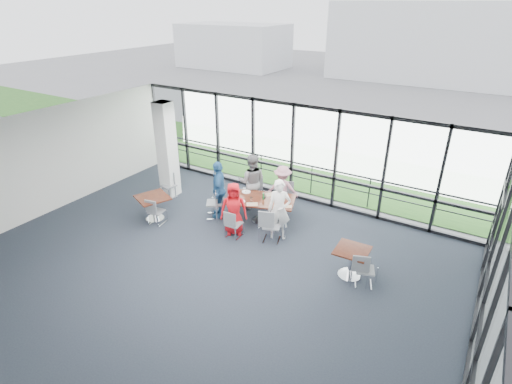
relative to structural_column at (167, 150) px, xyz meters
The scene contains 43 objects.
floor 4.96m from the structural_column, 39.81° to the right, with size 12.00×10.00×0.02m, color #202632.
ceiling 4.95m from the structural_column, 39.81° to the right, with size 12.00×10.00×0.04m, color silver.
wall_left 3.84m from the structural_column, 128.66° to the right, with size 0.10×10.00×3.20m, color silver.
curtain_wall_back 4.12m from the structural_column, 29.05° to the left, with size 12.00×0.10×3.20m, color white.
curtain_wall_right 10.06m from the structural_column, 17.35° to the right, with size 0.10×10.00×3.20m, color white.
exit_door 9.64m from the structural_column, ahead, with size 0.12×1.60×2.10m, color black.
structural_column is the anchor object (origin of this frame).
apron 8.04m from the structural_column, 62.78° to the left, with size 80.00×70.00×0.02m, color slate.
grass_strip 6.36m from the structural_column, 54.25° to the left, with size 80.00×5.00×0.01m, color #204F1C.
hangar_main 30.01m from the structural_column, 75.31° to the left, with size 24.00×10.00×6.00m, color silver.
hangar_aux 28.85m from the structural_column, 119.94° to the left, with size 10.00×6.00×4.00m, color silver.
guard_rail 4.57m from the structural_column, 35.84° to the left, with size 0.06×0.06×12.00m, color #2D2D33.
main_table 3.75m from the structural_column, ahead, with size 2.20×1.65×0.75m.
side_table_left 2.01m from the structural_column, 63.92° to the right, with size 1.17×1.17×0.75m.
side_table_right 6.99m from the structural_column, ahead, with size 0.80×0.80×0.75m.
diner_near_left 3.54m from the structural_column, 16.38° to the right, with size 0.76×0.49×1.55m, color red.
diner_near_right 4.59m from the structural_column, ahead, with size 0.64×0.46×1.74m, color white.
diner_far_left 3.05m from the structural_column, 11.94° to the left, with size 0.88×0.54×1.81m, color slate.
diner_far_right 4.03m from the structural_column, 13.94° to the left, with size 0.97×0.50×1.50m, color #CA8496.
diner_end 2.48m from the structural_column, ahead, with size 1.05×0.57×1.80m, color #285C8F.
chair_main_nl 3.80m from the structural_column, 18.59° to the right, with size 0.40×0.40×0.81m, color slate, non-canonical shape.
chair_main_nr 4.63m from the structural_column, ahead, with size 0.46×0.46×0.95m, color slate, non-canonical shape.
chair_main_fl 3.07m from the structural_column, 14.50° to the left, with size 0.48×0.48×0.98m, color slate, non-canonical shape.
chair_main_fr 4.09m from the structural_column, 15.72° to the left, with size 0.43×0.43×0.87m, color slate, non-canonical shape.
chair_main_end 2.58m from the structural_column, 12.81° to the right, with size 0.47×0.47×0.96m, color slate, non-canonical shape.
chair_spare_la 2.35m from the structural_column, 59.01° to the right, with size 0.39×0.39×0.80m, color slate, non-canonical shape.
chair_spare_lb 1.20m from the structural_column, 60.62° to the right, with size 0.42×0.42×0.85m, color slate, non-canonical shape.
chair_spare_r 7.43m from the structural_column, 10.37° to the right, with size 0.42×0.42×0.85m, color slate, non-canonical shape.
plate_nl 3.34m from the structural_column, ahead, with size 0.25×0.25×0.01m, color white.
plate_nr 4.40m from the structural_column, ahead, with size 0.28×0.28×0.01m, color white.
plate_fl 3.11m from the structural_column, ahead, with size 0.27×0.27×0.01m, color white.
plate_fr 4.09m from the structural_column, ahead, with size 0.25×0.25×0.01m, color white.
plate_end 2.93m from the structural_column, ahead, with size 0.25×0.25×0.01m, color white.
tumbler_a 3.58m from the structural_column, ahead, with size 0.07×0.07×0.15m, color white.
tumbler_b 4.07m from the structural_column, ahead, with size 0.07×0.07×0.14m, color white.
tumbler_c 3.64m from the structural_column, ahead, with size 0.07×0.07×0.13m, color white.
tumbler_d 3.11m from the structural_column, ahead, with size 0.07×0.07×0.14m, color white.
menu_a 3.70m from the structural_column, ahead, with size 0.32×0.23×0.00m, color beige.
menu_b 4.57m from the structural_column, ahead, with size 0.27×0.19×0.00m, color beige.
menu_c 3.81m from the structural_column, ahead, with size 0.30×0.21×0.00m, color beige.
condiment_caddy 3.75m from the structural_column, ahead, with size 0.10×0.07×0.04m, color black.
ketchup_bottle 3.74m from the structural_column, ahead, with size 0.06×0.06×0.18m, color #AA2513.
green_bottle 3.76m from the structural_column, ahead, with size 0.05×0.05×0.20m, color #1B7733.
Camera 1 is at (5.38, -6.08, 6.07)m, focal length 28.00 mm.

